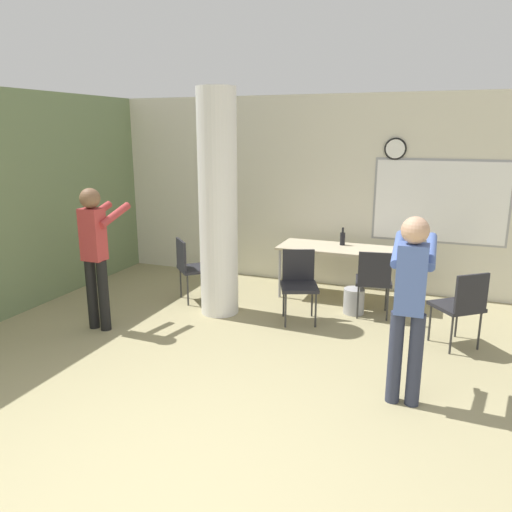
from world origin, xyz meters
TOP-DOWN VIEW (x-y plane):
  - ground_plane at (0.00, 0.00)m, footprint 24.00×24.00m
  - wall_left_accent at (-3.50, 2.50)m, footprint 0.12×7.00m
  - wall_back at (0.03, 5.06)m, footprint 8.00×0.15m
  - support_pillar at (-1.05, 3.30)m, footprint 0.48×0.48m
  - folding_table at (0.33, 4.42)m, footprint 1.82×0.68m
  - bottle_on_table at (0.26, 4.58)m, footprint 0.07×0.07m
  - waste_bin at (0.58, 3.88)m, footprint 0.27×0.27m
  - chair_mid_room at (1.83, 3.23)m, footprint 0.62×0.62m
  - chair_table_front at (-0.02, 3.41)m, footprint 0.57×0.57m
  - chair_table_right at (0.82, 3.84)m, footprint 0.51×0.51m
  - chair_near_pillar at (-1.61, 3.57)m, footprint 0.62×0.62m
  - person_playing_side at (1.37, 1.87)m, footprint 0.37×0.64m
  - person_watching_back at (-2.15, 2.30)m, footprint 0.37×0.62m

SIDE VIEW (x-z plane):
  - ground_plane at x=0.00m, z-range 0.00..0.00m
  - waste_bin at x=0.58m, z-range 0.00..0.33m
  - chair_mid_room at x=1.83m, z-range 0.08..0.95m
  - chair_table_front at x=-0.02m, z-range 0.08..0.95m
  - chair_table_right at x=0.82m, z-range 0.08..0.95m
  - chair_near_pillar at x=-1.61m, z-range 0.08..0.95m
  - folding_table at x=0.33m, z-range 0.32..1.04m
  - bottle_on_table at x=0.26m, z-range 0.70..0.95m
  - person_playing_side at x=1.37m, z-range 0.15..1.79m
  - person_watching_back at x=-2.15m, z-range 0.15..1.82m
  - wall_back at x=0.03m, z-range 0.00..2.80m
  - wall_left_accent at x=-3.50m, z-range 0.00..2.80m
  - support_pillar at x=-1.05m, z-range 0.00..2.80m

